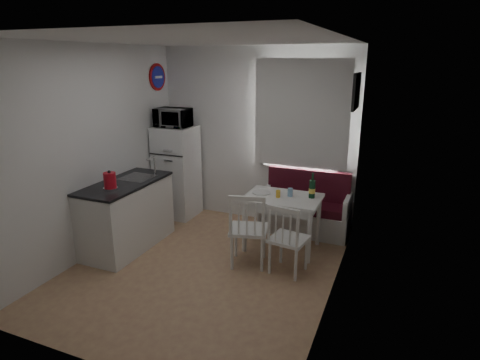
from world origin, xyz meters
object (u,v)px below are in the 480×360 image
(fridge, at_px, (177,172))
(microwave, at_px, (173,118))
(kettle, at_px, (110,181))
(chair_right, at_px, (287,233))
(dining_table, at_px, (283,203))
(kitchen_counter, at_px, (127,214))
(wine_bottle, at_px, (312,186))
(chair_left, at_px, (246,223))
(bench, at_px, (305,212))

(fridge, bearing_deg, microwave, -90.00)
(kettle, bearing_deg, chair_right, 10.68)
(dining_table, xyz_separation_m, kettle, (-1.85, -1.05, 0.38))
(kettle, bearing_deg, kitchen_counter, 98.64)
(kettle, bearing_deg, wine_bottle, 27.71)
(chair_left, relative_size, fridge, 0.37)
(microwave, relative_size, kettle, 2.17)
(bench, xyz_separation_m, wine_bottle, (0.19, -0.52, 0.58))
(fridge, distance_m, wine_bottle, 2.27)
(chair_left, height_order, wine_bottle, wine_bottle)
(bench, relative_size, fridge, 0.87)
(fridge, relative_size, kettle, 6.14)
(bench, bearing_deg, kettle, -140.03)
(fridge, xyz_separation_m, kettle, (0.03, -1.57, 0.30))
(kitchen_counter, distance_m, wine_bottle, 2.43)
(chair_left, height_order, fridge, fridge)
(dining_table, relative_size, fridge, 0.67)
(bench, relative_size, dining_table, 1.30)
(bench, relative_size, microwave, 2.47)
(fridge, height_order, wine_bottle, fridge)
(bench, xyz_separation_m, fridge, (-2.03, -0.11, 0.42))
(bench, height_order, chair_right, bench)
(dining_table, distance_m, microwave, 2.15)
(bench, height_order, dining_table, bench)
(bench, height_order, chair_left, chair_left)
(bench, distance_m, chair_right, 1.31)
(chair_left, xyz_separation_m, fridge, (-1.63, 1.18, 0.14))
(chair_left, height_order, chair_right, chair_left)
(chair_left, bearing_deg, microwave, 130.00)
(fridge, distance_m, kettle, 1.60)
(fridge, height_order, kettle, fridge)
(kitchen_counter, bearing_deg, chair_left, 2.17)
(chair_left, relative_size, wine_bottle, 1.65)
(dining_table, xyz_separation_m, wine_bottle, (0.35, 0.10, 0.24))
(microwave, height_order, kettle, microwave)
(chair_right, distance_m, fridge, 2.44)
(chair_left, xyz_separation_m, chair_right, (0.50, 0.01, -0.05))
(dining_table, height_order, microwave, microwave)
(chair_right, relative_size, kettle, 1.99)
(chair_left, distance_m, kettle, 1.70)
(bench, xyz_separation_m, kettle, (-2.00, -1.68, 0.72))
(dining_table, height_order, fridge, fridge)
(dining_table, relative_size, microwave, 1.90)
(kitchen_counter, height_order, fridge, fridge)
(chair_left, bearing_deg, kitchen_counter, 166.98)
(kitchen_counter, xyz_separation_m, wine_bottle, (2.25, 0.83, 0.43))
(dining_table, bearing_deg, wine_bottle, 15.61)
(dining_table, distance_m, fridge, 1.95)
(bench, relative_size, chair_right, 2.70)
(chair_left, distance_m, wine_bottle, 1.02)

